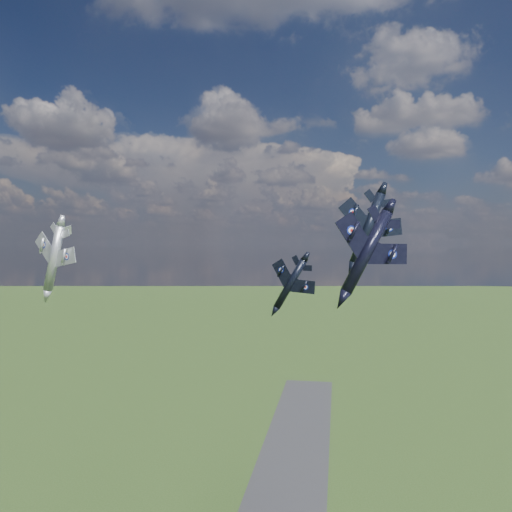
% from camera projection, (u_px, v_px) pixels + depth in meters
% --- Properties ---
extents(jet_lead_navy, '(12.40, 14.64, 6.88)m').
position_uv_depth(jet_lead_navy, '(290.00, 284.00, 80.50)').
color(jet_lead_navy, black).
extents(jet_right_navy, '(13.35, 15.49, 6.85)m').
position_uv_depth(jet_right_navy, '(367.00, 252.00, 52.20)').
color(jet_right_navy, black).
extents(jet_high_navy, '(16.35, 19.30, 7.58)m').
position_uv_depth(jet_high_navy, '(368.00, 228.00, 80.52)').
color(jet_high_navy, black).
extents(jet_left_silver, '(17.25, 19.57, 6.77)m').
position_uv_depth(jet_left_silver, '(54.00, 258.00, 86.75)').
color(jet_left_silver, '#9FA2AA').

